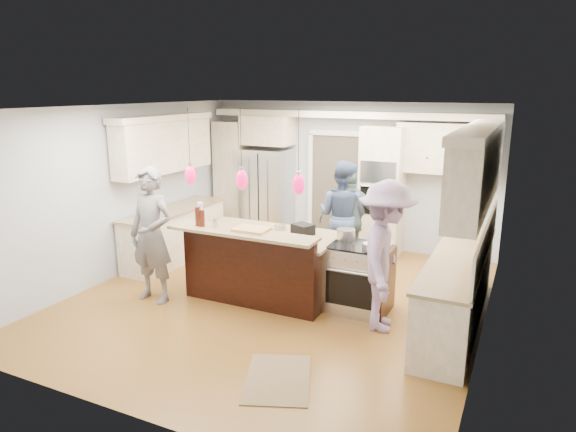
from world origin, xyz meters
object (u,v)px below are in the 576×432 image
at_px(person_far_left, 343,216).
at_px(island_range, 359,278).
at_px(person_bar_end, 152,235).
at_px(kitchen_island, 264,263).
at_px(refrigerator, 267,195).

bearing_deg(person_far_left, island_range, 127.40).
height_order(person_bar_end, person_far_left, person_bar_end).
distance_m(kitchen_island, person_bar_end, 1.63).
distance_m(refrigerator, island_range, 3.71).
xyz_separation_m(refrigerator, kitchen_island, (1.30, -2.57, -0.41)).
bearing_deg(person_far_left, refrigerator, -18.32).
height_order(island_range, person_bar_end, person_bar_end).
relative_size(refrigerator, person_far_left, 0.99).
relative_size(refrigerator, kitchen_island, 0.86).
bearing_deg(kitchen_island, refrigerator, 116.89).
relative_size(refrigerator, person_bar_end, 0.94).
height_order(kitchen_island, island_range, kitchen_island).
bearing_deg(refrigerator, island_range, -42.59).
distance_m(island_range, person_bar_end, 2.92).
bearing_deg(island_range, kitchen_island, -176.90).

